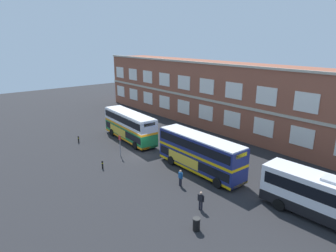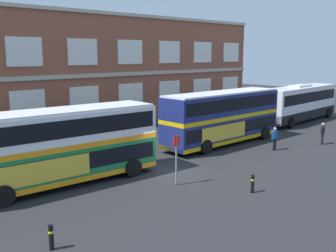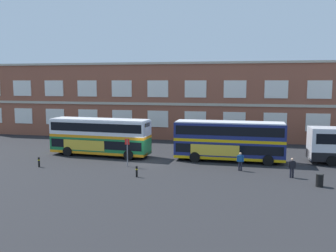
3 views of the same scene
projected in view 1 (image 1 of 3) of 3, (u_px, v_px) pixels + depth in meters
ground_plane at (153, 151)px, 38.59m from camera, size 120.00×120.00×0.00m
brick_terminal_building at (223, 95)px, 48.45m from camera, size 57.45×8.19×10.72m
double_decker_near at (130, 126)px, 42.31m from camera, size 11.15×3.42×4.07m
double_decker_middle at (200, 153)px, 32.10m from camera, size 11.03×2.96×4.07m
waiting_passenger at (180, 177)px, 29.19m from camera, size 0.63×0.26×1.70m
second_passenger at (201, 200)px, 25.05m from camera, size 0.64×0.33×1.70m
bus_stand_flag at (120, 144)px, 36.49m from camera, size 0.44×0.10×2.70m
station_litter_bin at (196, 224)px, 22.45m from camera, size 0.60×0.60×1.03m
safety_bollard_west at (78, 139)px, 41.69m from camera, size 0.19×0.19×0.95m
safety_bollard_east at (102, 165)px, 33.22m from camera, size 0.19×0.19×0.95m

